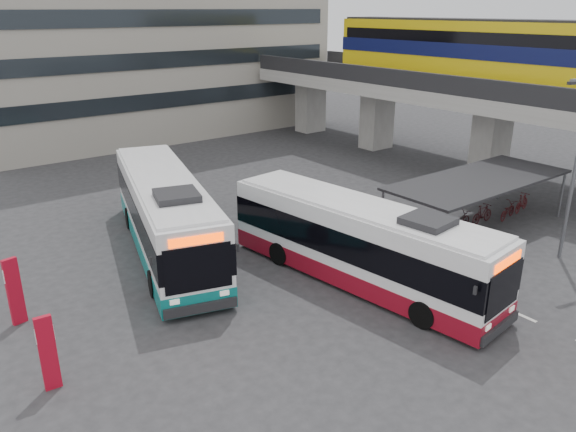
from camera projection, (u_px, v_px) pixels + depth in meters
ground at (405, 301)px, 20.99m from camera, size 120.00×120.00×0.00m
viaduct at (454, 74)px, 36.92m from camera, size 8.00×32.00×9.68m
bike_shelter at (476, 200)px, 27.56m from camera, size 10.00×4.00×2.54m
road_markings at (516, 313)px, 20.19m from camera, size 0.15×7.60×0.01m
bus_main at (359, 243)px, 22.02m from camera, size 3.97×12.08×3.51m
bus_teal at (166, 215)px, 24.73m from camera, size 6.12×12.91×3.74m
pedestrian at (335, 262)px, 22.49m from camera, size 0.64×0.65×1.51m
lamp_post at (575, 160)px, 23.12m from camera, size 1.35×0.43×7.76m
sign_totem_mid at (48, 352)px, 15.80m from camera, size 0.51×0.18×2.34m
sign_totem_north at (14, 290)px, 19.13m from camera, size 0.53×0.25×2.45m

